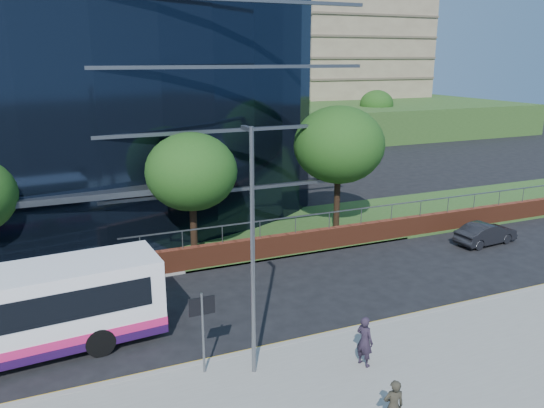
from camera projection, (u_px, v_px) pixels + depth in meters
name	position (u px, v px, depth m)	size (l,w,h in m)	color
ground	(56.00, 381.00, 17.06)	(200.00, 200.00, 0.00)	black
kerb	(56.00, 396.00, 16.16)	(80.00, 0.25, 0.16)	gray
yellow_line_outer	(57.00, 395.00, 16.35)	(80.00, 0.08, 0.01)	gold
yellow_line_inner	(56.00, 392.00, 16.49)	(80.00, 0.08, 0.01)	gold
grass_verge	(432.00, 211.00, 35.83)	(36.00, 8.00, 0.12)	#2D511E
retaining_wall	(419.00, 225.00, 30.89)	(34.00, 0.40, 2.11)	brown
apartment_block	(273.00, 50.00, 76.89)	(60.00, 42.00, 30.00)	#2D511E
street_sign	(202.00, 316.00, 16.77)	(0.85, 0.09, 2.80)	slate
tree_far_c	(191.00, 172.00, 26.47)	(4.62, 4.62, 6.51)	black
tree_far_d	(339.00, 145.00, 30.56)	(5.28, 5.28, 7.44)	black
tree_dist_e	(268.00, 108.00, 60.37)	(4.62, 4.62, 6.51)	black
tree_dist_f	(377.00, 104.00, 68.24)	(4.29, 4.29, 6.05)	black
streetlight_east	(252.00, 248.00, 16.20)	(0.15, 0.77, 8.00)	slate
parked_car	(486.00, 233.00, 29.45)	(1.30, 3.71, 1.22)	black
pedestrian	(365.00, 341.00, 17.48)	(0.64, 0.42, 1.75)	#281E2E
pedestrian_b	(393.00, 407.00, 14.30)	(0.59, 0.39, 1.61)	#302D22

